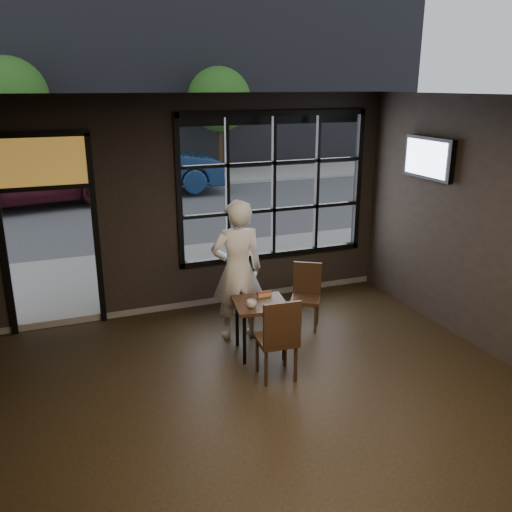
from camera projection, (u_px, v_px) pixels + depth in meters
name	position (u px, v px, depth m)	size (l,w,h in m)	color
floor	(299.00, 434.00, 5.39)	(6.00, 7.00, 0.02)	black
ceiling	(308.00, 97.00, 4.41)	(6.00, 7.00, 0.02)	black
window_frame	(274.00, 187.00, 8.36)	(3.06, 0.12, 2.28)	black
stained_transom	(41.00, 161.00, 7.06)	(1.20, 0.06, 0.70)	orange
street_asphalt	(88.00, 155.00, 26.70)	(60.00, 41.00, 0.04)	#545456
cafe_table	(260.00, 328.00, 6.90)	(0.65, 0.65, 0.70)	#321E12
chair_near	(276.00, 337.00, 6.28)	(0.44, 0.44, 1.02)	#321E12
chair_window	(306.00, 297.00, 7.59)	(0.40, 0.40, 0.92)	#321E12
man	(237.00, 270.00, 7.17)	(0.70, 0.46, 1.91)	silver
hotdog	(264.00, 294.00, 6.98)	(0.20, 0.08, 0.06)	tan
cup	(251.00, 304.00, 6.62)	(0.12, 0.12, 0.10)	silver
tv	(428.00, 158.00, 7.53)	(0.11, 0.99, 0.58)	black
navy_car	(143.00, 166.00, 16.63)	(1.74, 4.99, 1.65)	#13294D
maroon_car	(27.00, 175.00, 14.85)	(1.94, 4.82, 1.64)	#3D0F17
tree_left	(9.00, 96.00, 17.21)	(2.45, 2.45, 4.18)	#332114
tree_right	(219.00, 100.00, 19.70)	(2.31, 2.31, 3.94)	#332114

